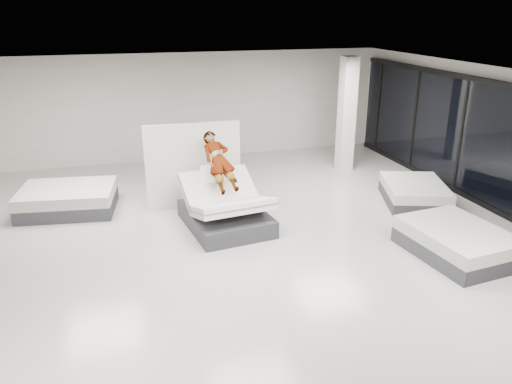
# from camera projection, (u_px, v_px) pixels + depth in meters

# --- Properties ---
(room) EXTENTS (14.00, 14.04, 3.20)m
(room) POSITION_uv_depth(u_px,v_px,m) (256.00, 177.00, 8.86)
(room) COLOR beige
(room) RESTS_ON ground
(hero_bed) EXTENTS (1.80, 2.25, 1.20)m
(hero_bed) POSITION_uv_depth(u_px,v_px,m) (225.00, 209.00, 10.62)
(hero_bed) COLOR #313236
(hero_bed) RESTS_ON floor
(person) EXTENTS (0.72, 1.34, 1.44)m
(person) POSITION_uv_depth(u_px,v_px,m) (219.00, 169.00, 10.60)
(person) COLOR slate
(person) RESTS_ON hero_bed
(remote) EXTENTS (0.07, 0.15, 0.08)m
(remote) POSITION_uv_depth(u_px,v_px,m) (235.00, 180.00, 10.44)
(remote) COLOR black
(remote) RESTS_ON person
(divider_panel) EXTENTS (2.20, 0.12, 2.00)m
(divider_panel) POSITION_uv_depth(u_px,v_px,m) (194.00, 166.00, 11.50)
(divider_panel) COLOR white
(divider_panel) RESTS_ON floor
(flat_bed_right_far) EXTENTS (1.88, 2.15, 0.50)m
(flat_bed_right_far) POSITION_uv_depth(u_px,v_px,m) (414.00, 193.00, 11.97)
(flat_bed_right_far) COLOR #313236
(flat_bed_right_far) RESTS_ON floor
(flat_bed_right_near) EXTENTS (1.69, 2.14, 0.55)m
(flat_bed_right_near) POSITION_uv_depth(u_px,v_px,m) (457.00, 242.00, 9.41)
(flat_bed_right_near) COLOR #313236
(flat_bed_right_near) RESTS_ON floor
(flat_bed_left_far) EXTENTS (2.26, 1.83, 0.57)m
(flat_bed_left_far) POSITION_uv_depth(u_px,v_px,m) (68.00, 199.00, 11.47)
(flat_bed_left_far) COLOR #313236
(flat_bed_left_far) RESTS_ON floor
(column) EXTENTS (0.40, 0.40, 3.20)m
(column) POSITION_uv_depth(u_px,v_px,m) (347.00, 115.00, 13.98)
(column) COLOR silver
(column) RESTS_ON floor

